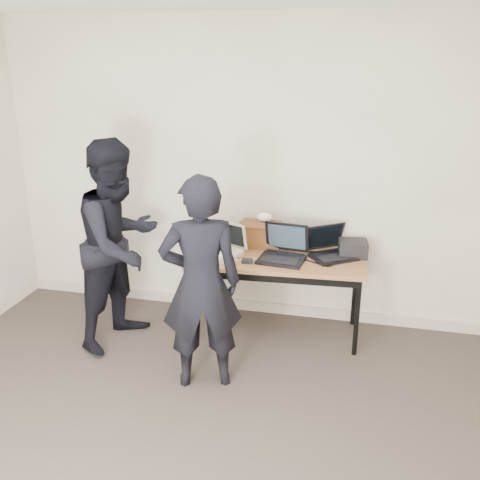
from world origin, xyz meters
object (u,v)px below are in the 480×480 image
(leather_satchel, at_px, (261,234))
(person_observer, at_px, (120,244))
(desk, at_px, (276,264))
(equipment_box, at_px, (353,248))
(laptop_beige, at_px, (222,248))
(laptop_right, at_px, (330,250))
(person_typist, at_px, (201,284))
(laptop_center, at_px, (283,251))

(leather_satchel, height_order, person_observer, person_observer)
(desk, xyz_separation_m, equipment_box, (0.63, 0.19, 0.13))
(person_observer, bearing_deg, laptop_beige, -47.47)
(laptop_right, distance_m, leather_satchel, 0.63)
(laptop_right, bearing_deg, leather_satchel, 137.36)
(laptop_beige, xyz_separation_m, person_observer, (-0.79, -0.35, 0.10))
(laptop_right, relative_size, leather_satchel, 1.34)
(laptop_beige, height_order, laptop_right, laptop_beige)
(equipment_box, distance_m, person_typist, 1.48)
(person_typist, distance_m, person_observer, 0.98)
(laptop_right, height_order, person_observer, person_observer)
(laptop_right, distance_m, equipment_box, 0.20)
(laptop_center, xyz_separation_m, equipment_box, (0.57, 0.19, 0.00))
(laptop_center, relative_size, leather_satchel, 1.14)
(equipment_box, bearing_deg, laptop_beige, -169.17)
(laptop_right, bearing_deg, person_observer, 161.97)
(laptop_right, xyz_separation_m, person_typist, (-0.85, -0.99, 0.03))
(laptop_beige, xyz_separation_m, leather_satchel, (0.29, 0.25, 0.07))
(person_observer, bearing_deg, equipment_box, -54.99)
(desk, xyz_separation_m, laptop_right, (0.44, 0.14, 0.12))
(laptop_right, height_order, person_typist, person_typist)
(laptop_beige, distance_m, leather_satchel, 0.39)
(laptop_center, relative_size, laptop_right, 0.85)
(laptop_right, bearing_deg, equipment_box, -20.34)
(laptop_beige, height_order, person_observer, person_observer)
(person_typist, bearing_deg, laptop_beige, -104.86)
(leather_satchel, distance_m, person_typist, 1.11)
(desk, distance_m, person_typist, 0.96)
(person_observer, bearing_deg, laptop_center, -55.91)
(laptop_center, relative_size, equipment_box, 1.74)
(laptop_right, relative_size, equipment_box, 2.05)
(desk, relative_size, leather_satchel, 4.21)
(desk, height_order, equipment_box, equipment_box)
(laptop_right, xyz_separation_m, equipment_box, (0.19, 0.05, 0.01))
(laptop_center, distance_m, leather_satchel, 0.33)
(laptop_center, bearing_deg, laptop_right, 27.16)
(desk, bearing_deg, leather_satchel, 125.04)
(laptop_beige, bearing_deg, person_typist, -60.06)
(leather_satchel, bearing_deg, laptop_right, -6.19)
(laptop_right, distance_m, person_observer, 1.78)
(laptop_beige, distance_m, person_typist, 0.84)
(desk, height_order, laptop_right, laptop_right)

